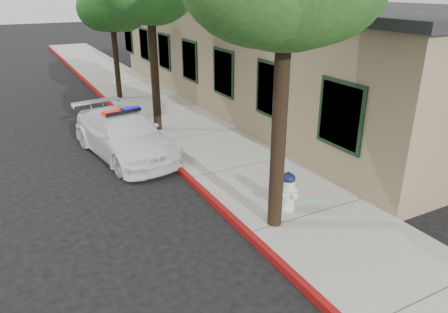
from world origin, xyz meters
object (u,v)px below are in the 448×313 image
Objects in this scene: fire_hydrant at (288,191)px; street_tree_far at (112,7)px; clapboard_building at (274,53)px; police_car at (124,134)px.

fire_hydrant is 12.37m from street_tree_far.
clapboard_building is 4.05× the size of street_tree_far.
clapboard_building reaches higher than police_car.
fire_hydrant is (-5.38, -8.55, -1.52)m from clapboard_building.
street_tree_far is (1.62, 6.56, 3.36)m from police_car.
clapboard_building is at bearing 49.47° from fire_hydrant.
clapboard_building is at bearing 14.42° from police_car.
fire_hydrant is 0.18× the size of street_tree_far.
fire_hydrant is at bearing -87.12° from street_tree_far.
street_tree_far reaches higher than police_car.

